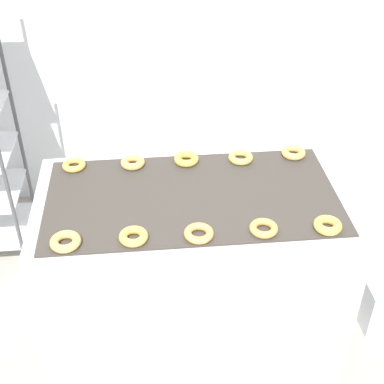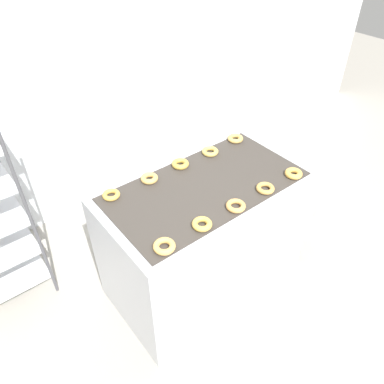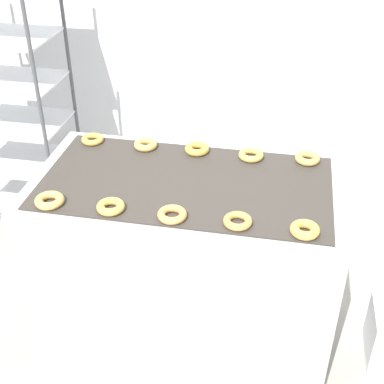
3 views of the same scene
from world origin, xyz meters
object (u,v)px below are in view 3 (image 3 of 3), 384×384
Objects in this scene: donut_far_leftmost at (92,139)px; donut_far_left at (146,145)px; baking_rack_cart at (15,103)px; donut_near_rightmost at (305,230)px; donut_near_leftmost at (49,200)px; donut_near_left at (111,207)px; donut_near_right at (238,221)px; donut_far_center at (198,149)px; donut_far_right at (251,155)px; donut_far_rightmost at (308,158)px; fryer_machine at (187,263)px; donut_near_center at (171,214)px.

donut_far_left reaches higher than donut_far_leftmost.
baking_rack_cart reaches higher than donut_near_rightmost.
donut_near_leftmost is 0.27m from donut_near_left.
donut_near_rightmost reaches higher than donut_near_right.
donut_far_center reaches higher than donut_far_leftmost.
donut_far_leftmost is 0.92× the size of donut_far_right.
donut_far_center is at bearing -0.34° from donut_far_leftmost.
donut_far_right is at bearing -176.44° from donut_far_rightmost.
baking_rack_cart is 2.20m from donut_near_rightmost.
donut_near_right is 1.01× the size of donut_far_left.
baking_rack_cart is at bearing 131.73° from donut_near_left.
donut_near_left is 0.81m from donut_near_rightmost.
donut_far_center is at bearing 89.53° from fryer_machine.
donut_near_right is 0.56m from donut_far_right.
donut_far_rightmost is at bearing -17.65° from baking_rack_cart.
donut_near_leftmost is 0.79m from donut_far_center.
donut_near_right is 0.63m from donut_far_center.
fryer_machine is 11.97× the size of donut_near_right.
donut_near_right is 0.98× the size of donut_far_center.
donut_near_leftmost is at bearing -151.91° from donut_far_rightmost.
donut_near_leftmost is 1.02× the size of donut_far_right.
baking_rack_cart reaches higher than donut_near_leftmost.
donut_near_leftmost is 1.23m from donut_far_rightmost.
donut_far_right is (0.83, -0.01, 0.00)m from donut_far_leftmost.
donut_far_right is at bearing 34.70° from donut_near_leftmost.
donut_near_rightmost reaches higher than fryer_machine.
donut_far_left is (0.00, 0.56, 0.00)m from donut_near_left.
baking_rack_cart is 0.97m from donut_far_leftmost.
donut_near_right is at bearing 177.62° from donut_near_rightmost.
donut_far_center is 0.27m from donut_far_right.
donut_far_left is (-0.26, 0.57, 0.00)m from donut_near_center.
donut_far_center is at bearing 0.98° from donut_far_left.
donut_near_right is at bearing -45.86° from fryer_machine.
donut_far_left is (-0.81, 0.57, -0.00)m from donut_near_rightmost.
baking_rack_cart is at bearing 123.18° from donut_near_leftmost.
baking_rack_cart is 1.97m from donut_near_right.
baking_rack_cart is at bearing 149.94° from donut_far_left.
donut_near_rightmost and donut_far_center have the same top height.
donut_near_left reaches higher than donut_near_right.
fryer_machine is at bearing -34.04° from baking_rack_cart.
donut_near_leftmost is at bearing -145.30° from donut_far_right.
donut_far_center is (-0.54, 0.58, -0.00)m from donut_near_rightmost.
donut_far_right is (0.27, -0.01, -0.00)m from donut_far_center.
baking_rack_cart is at bearing 143.62° from donut_near_right.
donut_far_rightmost is (0.00, 0.59, -0.00)m from donut_near_rightmost.
donut_far_leftmost is (-0.29, 0.57, -0.00)m from donut_near_left.
fryer_machine is at bearing -151.78° from donut_far_rightmost.
fryer_machine is 0.80m from donut_near_rightmost.
donut_far_center is 1.01× the size of donut_far_rightmost.
donut_far_rightmost is (0.55, 0.58, 0.00)m from donut_near_center.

